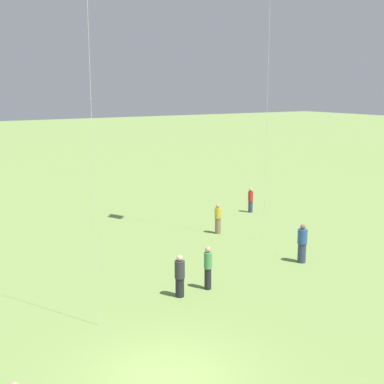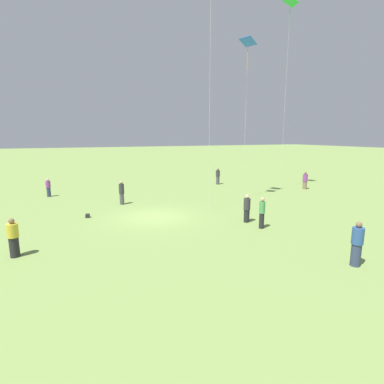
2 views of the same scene
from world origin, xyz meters
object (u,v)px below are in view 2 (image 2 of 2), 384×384
Objects in this scene: person_2 at (262,213)px; person_4 at (357,244)px; person_0 at (218,176)px; person_3 at (13,238)px; person_8 at (247,209)px; person_6 at (48,188)px; person_5 at (122,193)px; picnic_bag_0 at (88,216)px; kite_1 at (290,10)px; kite_4 at (248,47)px; person_9 at (305,181)px.

person_2 is 5.63m from person_4.
person_0 is 15.54m from person_2.
person_3 is 12.23m from person_8.
person_6 is at bearing -29.25° from person_0.
person_5 reaches higher than picnic_bag_0.
person_8 is 19.30m from kite_1.
person_3 is at bearing 57.73° from picnic_bag_0.
person_6 is 17.41m from person_8.
kite_4 is (5.37, 1.78, -4.06)m from kite_1.
person_8 and person_9 have the same top height.
person_4 is at bearing 71.50° from person_5.
kite_1 reaches higher than picnic_bag_0.
person_2 reaches higher than person_9.
person_6 is 0.94× the size of person_8.
person_6 reaches higher than picnic_bag_0.
person_5 is at bearing -7.41° from person_8.
person_3 is 0.14× the size of kite_4.
picnic_bag_0 is at bearing 3.82° from person_5.
person_3 is at bearing 136.24° from kite_4.
person_9 reaches higher than person_6.
kite_4 is at bearing 159.62° from person_9.
person_4 is 23.45m from person_6.
picnic_bag_0 is at bearing 65.82° from person_3.
person_8 is at bearing -171.48° from kite_1.
person_9 is 20.58m from picnic_bag_0.
person_2 is 18.53m from person_6.
person_3 is 25.09m from person_9.
person_5 is at bearing -11.74° from person_4.
person_2 reaches higher than picnic_bag_0.
person_0 is 0.10× the size of kite_1.
person_3 is at bearing 10.69° from person_5.
kite_1 is (-9.09, -7.93, 15.07)m from person_8.
picnic_bag_0 is (8.81, -4.90, -0.72)m from person_8.
person_2 is at bearing 144.80° from picnic_bag_0.
person_6 is 0.94× the size of person_9.
person_5 reaches higher than person_3.
person_4 is at bearing -152.30° from kite_1.
person_5 is 21.34m from kite_1.
person_4 reaches higher than person_3.
person_4 is 7.02m from person_8.
person_2 reaches higher than person_3.
person_5 reaches higher than person_6.
person_0 is at bearing 46.59° from person_3.
person_6 is 0.13× the size of kite_4.
kite_4 is at bearing 30.76° from person_3.
person_6 is 8.72m from picnic_bag_0.
person_2 is 0.98× the size of person_5.
person_0 is at bearing 163.47° from person_5.
person_4 reaches higher than person_6.
person_4 reaches higher than person_8.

